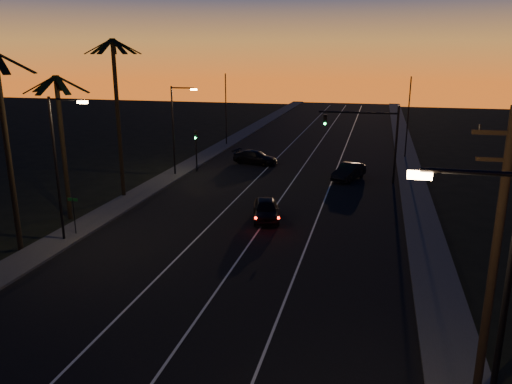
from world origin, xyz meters
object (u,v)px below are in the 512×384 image
(utility_pole, at_px, (495,257))
(signal_mast, at_px, (370,130))
(lead_car, at_px, (266,209))
(right_car, at_px, (349,172))
(cross_car, at_px, (255,157))

(utility_pole, height_order, signal_mast, utility_pole)
(lead_car, height_order, right_car, right_car)
(right_car, distance_m, cross_car, 11.13)
(signal_mast, distance_m, lead_car, 15.06)
(utility_pole, bearing_deg, cross_car, 115.03)
(signal_mast, height_order, lead_car, signal_mast)
(utility_pole, height_order, right_car, utility_pole)
(signal_mast, xyz_separation_m, right_car, (-1.69, 0.28, -4.01))
(signal_mast, relative_size, right_car, 1.46)
(utility_pole, bearing_deg, lead_car, 123.07)
(right_car, height_order, cross_car, right_car)
(right_car, bearing_deg, utility_pole, -78.51)
(utility_pole, bearing_deg, signal_mast, 98.47)
(utility_pole, distance_m, signal_mast, 30.33)
(signal_mast, bearing_deg, right_car, 170.70)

